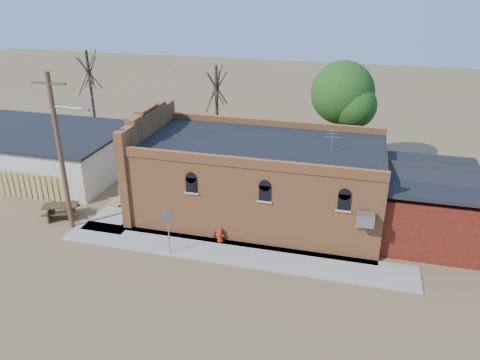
% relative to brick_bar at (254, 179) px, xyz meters
% --- Properties ---
extents(ground, '(120.00, 120.00, 0.00)m').
position_rel_brick_bar_xyz_m(ground, '(-1.64, -5.49, -2.34)').
color(ground, brown).
rests_on(ground, ground).
extents(sidewalk_south, '(19.00, 2.20, 0.08)m').
position_rel_brick_bar_xyz_m(sidewalk_south, '(-0.14, -4.59, -2.30)').
color(sidewalk_south, '#9E9991').
rests_on(sidewalk_south, ground).
extents(sidewalk_west, '(2.60, 10.00, 0.08)m').
position_rel_brick_bar_xyz_m(sidewalk_west, '(-7.94, 0.51, -2.30)').
color(sidewalk_west, '#9E9991').
rests_on(sidewalk_west, ground).
extents(brick_bar, '(16.40, 7.97, 6.30)m').
position_rel_brick_bar_xyz_m(brick_bar, '(0.00, 0.00, 0.00)').
color(brick_bar, '#CC733E').
rests_on(brick_bar, ground).
extents(red_shed, '(5.40, 6.40, 4.30)m').
position_rel_brick_bar_xyz_m(red_shed, '(9.86, 0.01, -0.07)').
color(red_shed, '#53130E').
rests_on(red_shed, ground).
extents(wood_fence, '(5.20, 0.10, 1.80)m').
position_rel_brick_bar_xyz_m(wood_fence, '(-14.44, -1.69, -1.44)').
color(wood_fence, '#A4864A').
rests_on(wood_fence, ground).
extents(utility_pole, '(3.12, 0.26, 9.00)m').
position_rel_brick_bar_xyz_m(utility_pole, '(-9.79, -4.29, 2.43)').
color(utility_pole, '#553322').
rests_on(utility_pole, ground).
extents(tree_bare_near, '(2.80, 2.80, 7.65)m').
position_rel_brick_bar_xyz_m(tree_bare_near, '(-4.64, 7.51, 3.62)').
color(tree_bare_near, '#463428').
rests_on(tree_bare_near, ground).
extents(tree_bare_far, '(2.80, 2.80, 8.16)m').
position_rel_brick_bar_xyz_m(tree_bare_far, '(-15.64, 8.51, 4.02)').
color(tree_bare_far, '#463428').
rests_on(tree_bare_far, ground).
extents(tree_leafy, '(4.40, 4.40, 8.15)m').
position_rel_brick_bar_xyz_m(tree_leafy, '(4.36, 8.01, 3.59)').
color(tree_leafy, '#463428').
rests_on(tree_leafy, ground).
extents(fire_hydrant, '(0.45, 0.43, 0.79)m').
position_rel_brick_bar_xyz_m(fire_hydrant, '(-1.03, -3.70, -1.87)').
color(fire_hydrant, red).
rests_on(fire_hydrant, sidewalk_south).
extents(stop_sign, '(0.53, 0.52, 2.51)m').
position_rel_brick_bar_xyz_m(stop_sign, '(-3.24, -5.49, -0.33)').
color(stop_sign, gray).
rests_on(stop_sign, sidewalk_south).
extents(trash_barrel, '(0.60, 0.60, 0.85)m').
position_rel_brick_bar_xyz_m(trash_barrel, '(-8.94, 0.23, -1.83)').
color(trash_barrel, navy).
rests_on(trash_barrel, sidewalk_west).
extents(picnic_table, '(2.43, 2.16, 0.84)m').
position_rel_brick_bar_xyz_m(picnic_table, '(-11.14, -3.38, -1.79)').
color(picnic_table, '#442F1B').
rests_on(picnic_table, ground).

